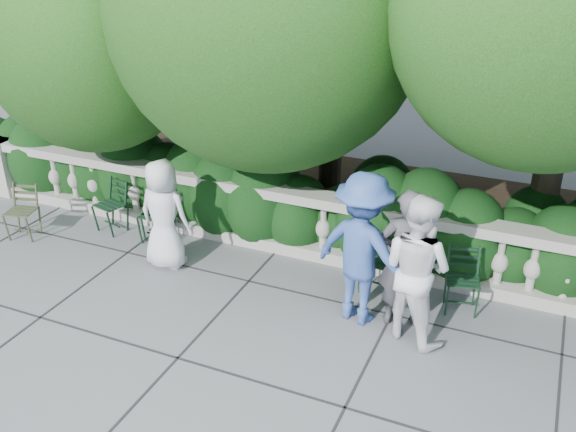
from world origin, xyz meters
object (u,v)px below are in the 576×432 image
at_px(chair_weathered, 21,241).
at_px(person_businessman, 164,215).
at_px(chair_b, 106,234).
at_px(chair_e, 372,296).
at_px(person_woman_grey, 405,259).
at_px(person_older_blue, 363,249).
at_px(person_casual_man, 416,269).
at_px(chair_a, 156,242).
at_px(chair_c, 152,246).
at_px(chair_d, 459,317).

xyz_separation_m(chair_weathered, person_businessman, (2.44, 0.31, 0.79)).
relative_size(chair_b, chair_e, 1.00).
bearing_deg(person_businessman, chair_e, -172.44).
relative_size(chair_b, person_woman_grey, 0.48).
bearing_deg(chair_weathered, person_woman_grey, -12.49).
bearing_deg(person_older_blue, chair_e, -76.82).
distance_m(person_casual_man, person_older_blue, 0.68).
distance_m(chair_a, person_older_blue, 3.63).
xyz_separation_m(person_businessman, person_older_blue, (2.89, -0.16, 0.17)).
bearing_deg(chair_c, person_older_blue, -7.65).
distance_m(person_businessman, person_older_blue, 2.90).
bearing_deg(chair_d, person_businessman, 171.01).
distance_m(chair_b, person_woman_grey, 4.90).
height_order(chair_d, person_older_blue, person_older_blue).
height_order(chair_c, person_businessman, person_businessman).
bearing_deg(chair_a, person_casual_man, -18.05).
distance_m(chair_c, person_woman_grey, 4.03).
distance_m(chair_e, person_woman_grey, 1.09).
bearing_deg(chair_c, chair_e, 1.01).
height_order(chair_d, chair_weathered, same).
relative_size(chair_e, person_businessman, 0.53).
relative_size(chair_d, person_woman_grey, 0.48).
distance_m(chair_a, person_businessman, 1.08).
xyz_separation_m(chair_d, chair_e, (-1.14, 0.02, 0.00)).
height_order(chair_e, chair_weathered, same).
distance_m(chair_a, chair_c, 0.12).
bearing_deg(chair_d, chair_c, 165.77).
relative_size(person_businessman, person_casual_man, 0.87).
distance_m(chair_c, chair_weathered, 2.03).
bearing_deg(chair_b, chair_d, 13.51).
bearing_deg(chair_d, person_older_blue, -170.40).
bearing_deg(person_businessman, chair_b, -15.68).
bearing_deg(chair_c, chair_weathered, -159.22).
distance_m(chair_c, person_casual_man, 4.25).
bearing_deg(chair_d, chair_b, 165.49).
bearing_deg(person_businessman, person_older_blue, 177.29).
height_order(chair_a, person_businessman, person_businessman).
relative_size(chair_a, chair_weathered, 1.00).
xyz_separation_m(chair_c, chair_d, (4.58, -0.03, 0.00)).
height_order(chair_weathered, person_businessman, person_businessman).
xyz_separation_m(chair_weathered, person_woman_grey, (5.82, 0.26, 0.88)).
height_order(chair_c, chair_e, same).
relative_size(chair_b, person_older_blue, 0.44).
relative_size(chair_a, chair_e, 1.00).
bearing_deg(person_woman_grey, person_businessman, -21.17).
bearing_deg(chair_c, person_casual_man, -7.63).
bearing_deg(chair_c, chair_a, 95.09).
xyz_separation_m(chair_a, person_older_blue, (3.43, -0.65, 0.96)).
bearing_deg(chair_b, person_businessman, -1.89).
relative_size(chair_weathered, person_casual_man, 0.46).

